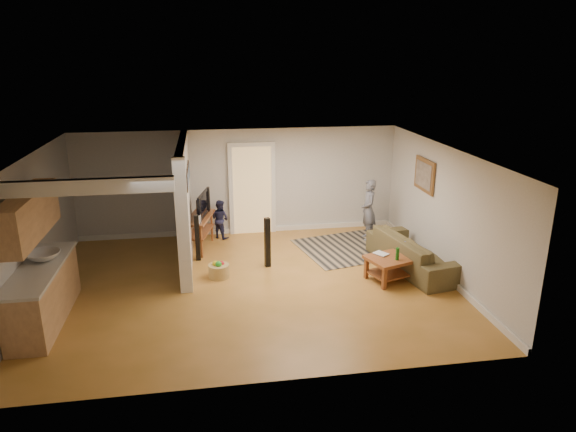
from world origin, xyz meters
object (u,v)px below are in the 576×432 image
object	(u,v)px
coffee_table	(398,260)
toy_basket	(219,270)
sofa	(413,268)
speaker_right	(197,238)
speaker_left	(267,242)
toddler	(221,237)
child	(367,239)
tv_console	(200,220)

from	to	relation	value
coffee_table	toy_basket	distance (m)	3.47
sofa	speaker_right	xyz separation A→B (m)	(-4.30, 1.12, 0.49)
sofa	toy_basket	xyz separation A→B (m)	(-3.90, 0.17, 0.15)
sofa	speaker_left	distance (m)	3.00
speaker_right	toy_basket	world-z (taller)	speaker_right
toddler	coffee_table	bearing A→B (deg)	-179.46
child	speaker_right	bearing A→B (deg)	-76.28
tv_console	child	xyz separation A→B (m)	(3.83, 0.02, -0.68)
sofa	tv_console	size ratio (longest dim) A/B	1.86
speaker_right	toddler	world-z (taller)	speaker_right
tv_console	toddler	world-z (taller)	tv_console
tv_console	speaker_right	distance (m)	0.68
child	toddler	xyz separation A→B (m)	(-3.38, 0.64, 0.00)
toy_basket	speaker_left	bearing A→B (deg)	20.86
coffee_table	speaker_right	distance (m)	4.11
sofa	toy_basket	bearing A→B (deg)	77.00
speaker_left	toy_basket	world-z (taller)	speaker_left
speaker_right	child	world-z (taller)	speaker_right
toddler	speaker_right	bearing A→B (deg)	109.60
child	toddler	distance (m)	3.44
toy_basket	coffee_table	bearing A→B (deg)	-9.54
toy_basket	toddler	size ratio (longest dim) A/B	0.44
speaker_right	coffee_table	bearing A→B (deg)	-23.53
speaker_left	toy_basket	distance (m)	1.13
sofa	speaker_right	distance (m)	4.47
tv_console	speaker_left	distance (m)	1.81
speaker_right	tv_console	bearing A→B (deg)	82.82
coffee_table	child	size ratio (longest dim) A/B	0.95
toy_basket	child	distance (m)	3.85
coffee_table	tv_console	size ratio (longest dim) A/B	1.07
tv_console	toy_basket	bearing A→B (deg)	-64.63
toddler	tv_console	bearing A→B (deg)	96.59
tv_console	speaker_right	xyz separation A→B (m)	(-0.06, -0.64, -0.19)
speaker_left	speaker_right	distance (m)	1.51
sofa	toddler	xyz separation A→B (m)	(-3.79, 2.42, 0.00)
speaker_right	toddler	size ratio (longest dim) A/B	1.07
child	toddler	size ratio (longest dim) A/B	1.55
child	tv_console	bearing A→B (deg)	-85.66
coffee_table	toddler	world-z (taller)	coffee_table
toy_basket	toddler	world-z (taller)	toddler
coffee_table	speaker_right	world-z (taller)	speaker_right
coffee_table	tv_console	bearing A→B (deg)	149.99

